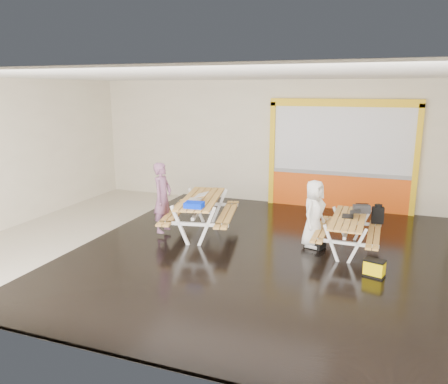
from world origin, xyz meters
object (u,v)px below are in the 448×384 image
at_px(backpack, 378,214).
at_px(laptop_right, 351,214).
at_px(picnic_table_right, 348,226).
at_px(dark_case, 315,244).
at_px(fluke_bag, 374,268).
at_px(person_right, 314,213).
at_px(picnic_table_left, 201,207).
at_px(blue_pouch, 194,205).
at_px(person_left, 163,197).
at_px(laptop_left, 197,198).
at_px(toolbox, 362,209).

bearing_deg(backpack, laptop_right, -129.22).
relative_size(picnic_table_right, dark_case, 4.95).
height_order(laptop_right, dark_case, laptop_right).
relative_size(laptop_right, fluke_bag, 0.93).
height_order(person_right, fluke_bag, person_right).
xyz_separation_m(person_right, backpack, (1.23, 0.77, -0.09)).
distance_m(backpack, dark_case, 1.52).
distance_m(picnic_table_right, fluke_bag, 1.34).
distance_m(picnic_table_left, dark_case, 2.65).
xyz_separation_m(picnic_table_left, picnic_table_right, (3.22, 0.02, -0.10)).
xyz_separation_m(blue_pouch, backpack, (3.56, 1.54, -0.25)).
bearing_deg(fluke_bag, dark_case, 138.04).
bearing_deg(person_left, laptop_right, -82.55).
bearing_deg(picnic_table_right, laptop_right, 73.70).
bearing_deg(laptop_right, laptop_left, -173.06).
height_order(person_left, laptop_right, person_left).
xyz_separation_m(picnic_table_right, laptop_left, (-3.19, -0.31, 0.37)).
distance_m(toolbox, backpack, 0.42).
bearing_deg(person_right, toolbox, -44.18).
bearing_deg(picnic_table_left, picnic_table_right, 0.37).
xyz_separation_m(picnic_table_right, fluke_bag, (0.57, -1.16, -0.37)).
height_order(picnic_table_left, picnic_table_right, picnic_table_left).
height_order(picnic_table_right, person_left, person_left).
distance_m(picnic_table_left, toolbox, 3.47).
xyz_separation_m(laptop_right, dark_case, (-0.66, -0.17, -0.66)).
distance_m(person_left, backpack, 4.66).
relative_size(person_left, laptop_right, 4.21).
bearing_deg(person_left, picnic_table_right, -83.69).
distance_m(person_left, toolbox, 4.28).
distance_m(blue_pouch, fluke_bag, 3.68).
relative_size(picnic_table_right, fluke_bag, 4.56).
bearing_deg(laptop_right, person_left, -172.68).
bearing_deg(backpack, laptop_left, -164.70).
height_order(backpack, fluke_bag, backpack).
height_order(toolbox, fluke_bag, toolbox).
relative_size(picnic_table_right, blue_pouch, 4.78).
distance_m(picnic_table_left, person_right, 2.53).
bearing_deg(picnic_table_right, blue_pouch, -164.67).
xyz_separation_m(toolbox, fluke_bag, (0.35, -1.64, -0.62)).
xyz_separation_m(toolbox, backpack, (0.32, 0.24, -0.14)).
distance_m(laptop_right, backpack, 0.82).
bearing_deg(fluke_bag, person_right, 138.59).
bearing_deg(toolbox, laptop_right, -115.86).
bearing_deg(person_left, laptop_left, -81.00).
relative_size(laptop_left, dark_case, 1.33).
relative_size(laptop_left, fluke_bag, 1.22).
xyz_separation_m(picnic_table_left, backpack, (3.76, 0.73, 0.01)).
distance_m(person_left, fluke_bag, 4.65).
relative_size(picnic_table_right, toolbox, 4.82).
bearing_deg(person_right, backpack, -42.57).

